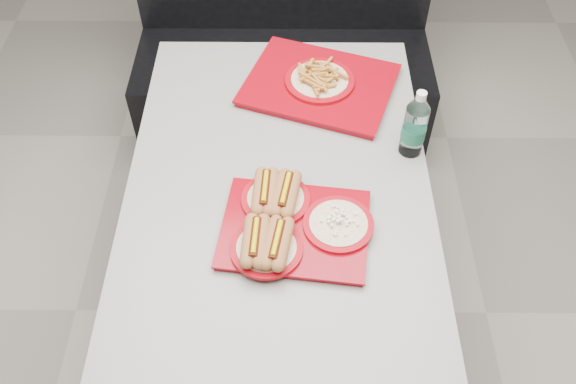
{
  "coord_description": "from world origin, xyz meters",
  "views": [
    {
      "loc": [
        0.04,
        -1.16,
        2.12
      ],
      "look_at": [
        0.03,
        -0.09,
        0.83
      ],
      "focal_mm": 38.0,
      "sensor_mm": 36.0,
      "label": 1
    }
  ],
  "objects_px": {
    "booth_bench": "(284,53)",
    "tray_far": "(320,82)",
    "diner_table": "(279,221)",
    "water_bottle": "(415,127)",
    "tray_near": "(289,223)"
  },
  "relations": [
    {
      "from": "diner_table",
      "to": "water_bottle",
      "type": "bearing_deg",
      "value": 20.76
    },
    {
      "from": "diner_table",
      "to": "water_bottle",
      "type": "distance_m",
      "value": 0.51
    },
    {
      "from": "diner_table",
      "to": "tray_far",
      "type": "bearing_deg",
      "value": 73.43
    },
    {
      "from": "water_bottle",
      "to": "tray_near",
      "type": "bearing_deg",
      "value": -140.16
    },
    {
      "from": "water_bottle",
      "to": "tray_far",
      "type": "bearing_deg",
      "value": 133.34
    },
    {
      "from": "tray_near",
      "to": "water_bottle",
      "type": "xyz_separation_m",
      "value": [
        0.37,
        0.31,
        0.07
      ]
    },
    {
      "from": "tray_near",
      "to": "water_bottle",
      "type": "bearing_deg",
      "value": 39.84
    },
    {
      "from": "booth_bench",
      "to": "diner_table",
      "type": "bearing_deg",
      "value": -90.0
    },
    {
      "from": "water_bottle",
      "to": "booth_bench",
      "type": "bearing_deg",
      "value": 113.28
    },
    {
      "from": "booth_bench",
      "to": "tray_far",
      "type": "bearing_deg",
      "value": -78.57
    },
    {
      "from": "booth_bench",
      "to": "tray_near",
      "type": "distance_m",
      "value": 1.31
    },
    {
      "from": "tray_far",
      "to": "booth_bench",
      "type": "bearing_deg",
      "value": 101.43
    },
    {
      "from": "diner_table",
      "to": "tray_far",
      "type": "height_order",
      "value": "tray_far"
    },
    {
      "from": "diner_table",
      "to": "tray_near",
      "type": "distance_m",
      "value": 0.25
    },
    {
      "from": "diner_table",
      "to": "booth_bench",
      "type": "xyz_separation_m",
      "value": [
        0.0,
        1.09,
        -0.18
      ]
    }
  ]
}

